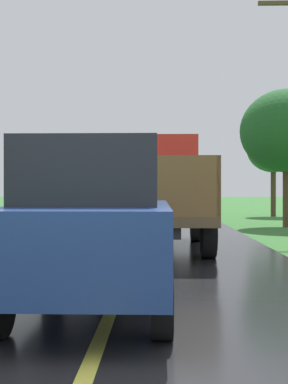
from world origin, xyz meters
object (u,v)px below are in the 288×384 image
(banana_truck_far, at_px, (150,189))
(roadside_tree_mid_right, at_px, (286,131))
(banana_truck_near, at_px, (156,189))
(roadside_tree_near_left, at_px, (273,149))
(following_car, at_px, (95,223))

(banana_truck_far, xyz_separation_m, roadside_tree_mid_right, (5.52, -8.16, 2.29))
(banana_truck_far, relative_size, roadside_tree_mid_right, 1.07)
(banana_truck_far, height_order, roadside_tree_mid_right, roadside_tree_mid_right)
(banana_truck_near, relative_size, roadside_tree_near_left, 1.16)
(following_car, bearing_deg, banana_truck_near, 84.37)
(following_car, bearing_deg, roadside_tree_near_left, 72.56)
(roadside_tree_mid_right, bearing_deg, banana_truck_far, 124.06)
(following_car, bearing_deg, roadside_tree_mid_right, 68.13)
(roadside_tree_mid_right, bearing_deg, following_car, -111.87)
(banana_truck_near, xyz_separation_m, banana_truck_far, (-0.44, 15.59, -0.00))
(banana_truck_far, bearing_deg, banana_truck_near, -88.37)
(roadside_tree_near_left, bearing_deg, following_car, -107.44)
(banana_truck_far, relative_size, following_car, 1.42)
(banana_truck_far, height_order, roadside_tree_near_left, roadside_tree_near_left)
(banana_truck_far, xyz_separation_m, roadside_tree_near_left, (6.80, -0.12, 2.22))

